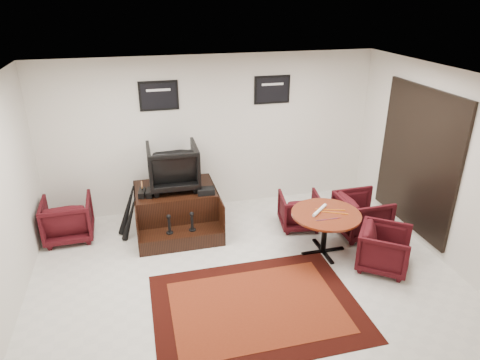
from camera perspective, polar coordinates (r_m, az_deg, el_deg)
The scene contains 16 objects.
ground at distance 6.21m, azimuth 1.07°, elevation -13.35°, with size 6.00×6.00×0.00m, color beige.
room_shell at distance 5.55m, azimuth 4.96°, elevation 2.98°, with size 6.02×5.02×2.81m.
area_rug at distance 5.78m, azimuth 2.19°, elevation -16.54°, with size 2.64×1.98×0.01m.
shine_podium at distance 7.41m, azimuth -8.45°, elevation -4.02°, with size 1.36×1.40×0.70m.
shine_chair at distance 7.21m, azimuth -8.95°, elevation 2.11°, with size 0.82×0.76×0.84m, color black.
shoes_pair at distance 7.13m, azimuth -12.44°, elevation -1.68°, with size 0.26×0.30×0.10m.
polish_kit at distance 7.05m, azimuth -4.57°, elevation -1.48°, with size 0.28×0.19×0.10m, color black.
umbrella_black at distance 7.17m, azimuth -14.48°, elevation -4.97°, with size 0.29×0.11×0.78m, color black, non-canonical shape.
umbrella_hooked at distance 7.32m, azimuth -14.78°, elevation -3.84°, with size 0.33×0.13×0.90m, color black, non-canonical shape.
armchair_side at distance 7.53m, azimuth -22.01°, elevation -4.57°, with size 0.75×0.71×0.78m, color black.
meeting_table at distance 6.64m, azimuth 11.37°, elevation -5.02°, with size 1.05×1.05×0.69m.
table_chair_back at distance 7.42m, azimuth 7.94°, elevation -3.85°, with size 0.65×0.61×0.67m, color black.
table_chair_window at distance 7.39m, azimuth 15.95°, elevation -4.24°, with size 0.76×0.71×0.78m, color black.
table_chair_corner at distance 6.62m, azimuth 18.72°, elevation -8.43°, with size 0.69×0.65×0.71m, color black.
paper_roll at distance 6.61m, azimuth 10.57°, elevation -3.97°, with size 0.05×0.05×0.42m, color white.
table_clutter at distance 6.61m, azimuth 12.04°, elevation -4.31°, with size 0.56×0.36×0.01m.
Camera 1 is at (-1.32, -4.77, 3.75)m, focal length 32.00 mm.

